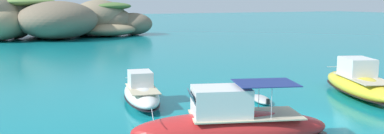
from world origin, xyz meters
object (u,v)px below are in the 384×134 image
object	(u,v)px
islet_small	(104,21)
motorboat_yellow	(359,84)
motorboat_red	(230,126)
islet_large	(28,19)
dinghy_tender	(261,99)
motorboat_white	(141,93)

from	to	relation	value
islet_small	motorboat_yellow	world-z (taller)	islet_small
motorboat_yellow	motorboat_red	xyz separation A→B (m)	(-14.37, -5.30, 0.05)
islet_large	dinghy_tender	xyz separation A→B (m)	(10.71, -61.42, -3.47)
islet_small	dinghy_tender	size ratio (longest dim) A/B	6.84
islet_small	motorboat_yellow	distance (m)	64.03
motorboat_white	islet_large	bearing A→B (deg)	92.93
islet_large	motorboat_white	size ratio (longest dim) A/B	3.61
dinghy_tender	motorboat_white	bearing A→B (deg)	156.15
islet_small	motorboat_yellow	size ratio (longest dim) A/B	1.95
motorboat_white	dinghy_tender	distance (m)	8.48
motorboat_white	motorboat_yellow	world-z (taller)	motorboat_yellow
motorboat_yellow	motorboat_red	world-z (taller)	motorboat_red
islet_small	motorboat_white	world-z (taller)	islet_small
islet_small	dinghy_tender	world-z (taller)	islet_small
islet_large	dinghy_tender	distance (m)	62.44
islet_small	motorboat_red	size ratio (longest dim) A/B	1.87
islet_large	islet_small	bearing A→B (deg)	4.02
motorboat_white	dinghy_tender	bearing A→B (deg)	-23.85
motorboat_yellow	motorboat_red	distance (m)	15.32
islet_large	motorboat_red	world-z (taller)	islet_large
islet_small	motorboat_white	size ratio (longest dim) A/B	2.51
islet_large	motorboat_red	distance (m)	68.32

